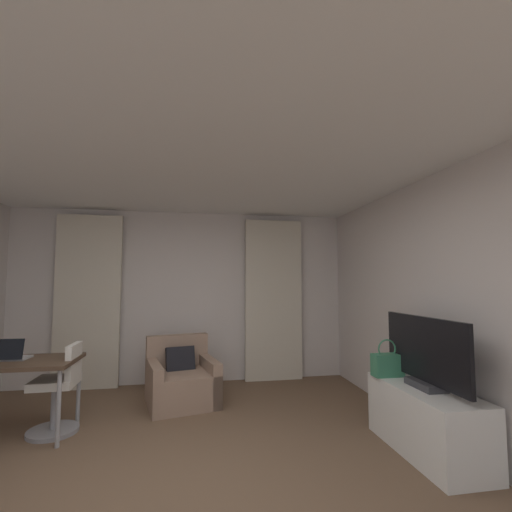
% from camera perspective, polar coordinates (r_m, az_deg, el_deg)
% --- Properties ---
extents(ground_plane, '(12.00, 12.00, 0.00)m').
position_cam_1_polar(ground_plane, '(2.92, -14.22, -35.43)').
color(ground_plane, brown).
extents(wall_window, '(5.12, 0.06, 2.60)m').
position_cam_1_polar(wall_window, '(5.53, -11.53, -6.45)').
color(wall_window, silver).
rests_on(wall_window, ground).
extents(wall_right, '(0.06, 6.12, 2.60)m').
position_cam_1_polar(wall_right, '(3.44, 33.96, -7.18)').
color(wall_right, silver).
rests_on(wall_right, ground).
extents(ceiling, '(5.12, 6.12, 0.06)m').
position_cam_1_polar(ceiling, '(2.73, -13.15, 19.83)').
color(ceiling, white).
rests_on(ceiling, wall_left).
extents(curtain_left_panel, '(0.90, 0.06, 2.50)m').
position_cam_1_polar(curtain_left_panel, '(5.62, -25.84, -6.59)').
color(curtain_left_panel, beige).
rests_on(curtain_left_panel, ground).
extents(curtain_right_panel, '(0.90, 0.06, 2.50)m').
position_cam_1_polar(curtain_right_panel, '(5.53, 2.91, -7.05)').
color(curtain_right_panel, beige).
rests_on(curtain_right_panel, ground).
extents(armchair, '(0.98, 0.99, 0.80)m').
position_cam_1_polar(armchair, '(4.75, -12.13, -19.42)').
color(armchair, '#997A66').
rests_on(armchair, ground).
extents(desk, '(1.39, 0.66, 0.74)m').
position_cam_1_polar(desk, '(4.37, -36.39, -14.48)').
color(desk, '#4C3828').
rests_on(desk, ground).
extents(desk_chair, '(0.48, 0.48, 0.88)m').
position_cam_1_polar(desk_chair, '(4.30, -29.59, -18.91)').
color(desk_chair, gray).
rests_on(desk_chair, ground).
extents(laptop, '(0.33, 0.26, 0.22)m').
position_cam_1_polar(laptop, '(4.36, -35.37, -13.13)').
color(laptop, '#ADADB2').
rests_on(laptop, desk).
extents(tv_console, '(0.51, 1.15, 0.57)m').
position_cam_1_polar(tv_console, '(3.75, 26.09, -23.02)').
color(tv_console, white).
rests_on(tv_console, ground).
extents(tv_flatscreen, '(0.20, 1.11, 0.63)m').
position_cam_1_polar(tv_flatscreen, '(3.59, 25.92, -14.22)').
color(tv_flatscreen, '#333338').
rests_on(tv_flatscreen, tv_console).
extents(handbag_primary, '(0.30, 0.14, 0.37)m').
position_cam_1_polar(handbag_primary, '(3.90, 20.73, -16.23)').
color(handbag_primary, '#387F5B').
rests_on(handbag_primary, tv_console).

